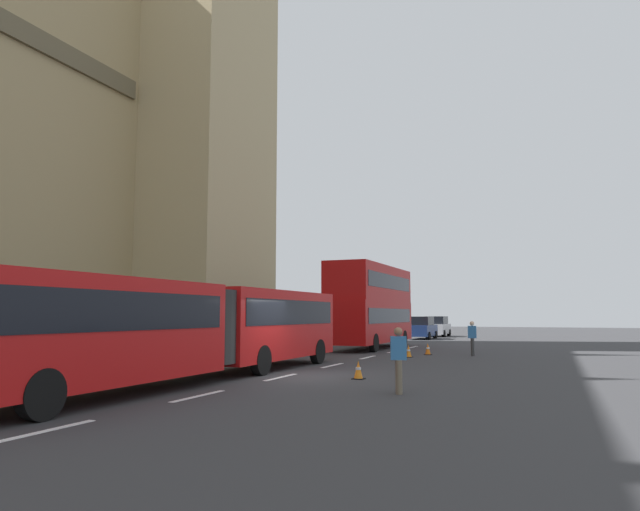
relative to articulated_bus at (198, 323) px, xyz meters
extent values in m
plane|color=#333335|center=(2.33, -1.99, -1.75)|extent=(160.00, 160.00, 0.00)
cube|color=silver|center=(-7.44, -1.99, -1.74)|extent=(2.20, 0.16, 0.01)
cube|color=silver|center=(-2.84, -1.99, -1.74)|extent=(2.20, 0.16, 0.01)
cube|color=silver|center=(1.76, -1.99, -1.74)|extent=(2.20, 0.16, 0.01)
cube|color=silver|center=(6.36, -1.99, -1.74)|extent=(2.20, 0.16, 0.01)
cube|color=silver|center=(10.96, -1.99, -1.74)|extent=(2.20, 0.16, 0.01)
cube|color=silver|center=(15.56, -1.99, -1.74)|extent=(2.20, 0.16, 0.01)
cube|color=silver|center=(20.16, -1.99, -1.74)|extent=(2.20, 0.16, 0.01)
cube|color=tan|center=(18.98, 14.01, 23.41)|extent=(9.36, 9.36, 50.32)
cube|color=red|center=(4.40, 0.01, -0.10)|extent=(7.91, 2.50, 2.50)
cube|color=black|center=(4.40, 0.01, 0.35)|extent=(7.27, 2.54, 0.90)
cube|color=red|center=(-4.41, 0.01, -0.10)|extent=(7.91, 2.50, 2.50)
cube|color=black|center=(-4.41, 0.01, 0.35)|extent=(7.27, 2.54, 0.90)
cylinder|color=#2D2D2D|center=(0.00, 0.01, -0.10)|extent=(2.38, 2.38, 2.25)
cylinder|color=black|center=(6.93, -1.12, -1.25)|extent=(1.00, 0.30, 1.00)
cylinder|color=black|center=(2.03, -1.12, -1.25)|extent=(1.00, 0.30, 1.00)
cylinder|color=black|center=(-6.78, -1.12, -1.25)|extent=(1.00, 0.30, 1.00)
cube|color=#B20F0F|center=(18.04, 0.01, -0.15)|extent=(10.05, 2.50, 2.40)
cube|color=#1E232D|center=(18.04, 0.01, 0.20)|extent=(9.04, 2.54, 0.84)
cube|color=#B20F0F|center=(18.04, 0.01, 2.10)|extent=(9.85, 2.50, 2.10)
cube|color=#1E232D|center=(18.04, 0.01, 2.20)|extent=(9.04, 2.54, 0.84)
cylinder|color=black|center=(21.25, -1.12, -1.25)|extent=(1.00, 0.30, 1.00)
cylinder|color=black|center=(14.82, -1.12, -1.25)|extent=(1.00, 0.30, 1.00)
cube|color=navy|center=(32.14, 0.04, -1.05)|extent=(4.40, 1.80, 0.90)
cube|color=black|center=(31.94, 0.04, -0.25)|extent=(2.46, 1.66, 0.70)
cylinder|color=black|center=(33.55, -0.77, -1.43)|extent=(0.64, 0.30, 0.64)
cylinder|color=black|center=(30.73, -0.77, -1.43)|extent=(0.64, 0.30, 0.64)
cube|color=#B7B7BC|center=(38.11, -0.10, -1.05)|extent=(4.40, 1.80, 0.90)
cube|color=black|center=(37.91, -0.10, -0.25)|extent=(2.46, 1.66, 0.70)
cylinder|color=black|center=(39.51, -0.91, -1.43)|extent=(0.64, 0.30, 0.64)
cylinder|color=black|center=(36.70, -0.91, -1.43)|extent=(0.64, 0.30, 0.64)
cube|color=black|center=(2.24, -4.47, -1.73)|extent=(0.36, 0.36, 0.03)
cone|color=orange|center=(2.24, -4.47, -1.44)|extent=(0.28, 0.28, 0.55)
cylinder|color=white|center=(2.24, -4.47, -1.41)|extent=(0.17, 0.17, 0.08)
cube|color=black|center=(11.82, -3.75, -1.73)|extent=(0.36, 0.36, 0.03)
cone|color=orange|center=(11.82, -3.75, -1.44)|extent=(0.28, 0.28, 0.55)
cylinder|color=white|center=(11.82, -3.75, -1.41)|extent=(0.17, 0.17, 0.08)
cube|color=black|center=(13.84, -4.25, -1.73)|extent=(0.36, 0.36, 0.03)
cone|color=orange|center=(13.84, -4.25, -1.44)|extent=(0.28, 0.28, 0.55)
cylinder|color=white|center=(13.84, -4.25, -1.41)|extent=(0.17, 0.17, 0.08)
cylinder|color=#726651|center=(-0.63, -6.52, -1.32)|extent=(0.16, 0.16, 0.86)
cylinder|color=#726651|center=(-0.44, -6.46, -1.32)|extent=(0.16, 0.16, 0.86)
cube|color=#3372B2|center=(-0.53, -6.49, -0.59)|extent=(0.36, 0.46, 0.60)
sphere|color=#936B4C|center=(-0.53, -6.49, -0.17)|extent=(0.22, 0.22, 0.22)
cylinder|color=#333333|center=(13.86, -6.44, -1.32)|extent=(0.16, 0.16, 0.86)
cylinder|color=#333333|center=(14.06, -6.43, -1.32)|extent=(0.16, 0.16, 0.86)
cube|color=#3372B2|center=(13.96, -6.43, -0.59)|extent=(0.27, 0.42, 0.60)
sphere|color=beige|center=(13.96, -6.43, -0.17)|extent=(0.22, 0.22, 0.22)
camera|label=1|loc=(-14.96, -10.26, 0.27)|focal=31.90mm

